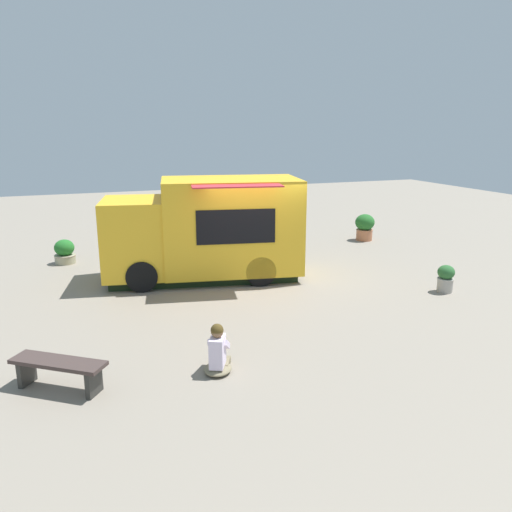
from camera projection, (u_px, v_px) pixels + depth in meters
The scene contains 7 objects.
ground_plane at pixel (252, 282), 12.89m from camera, with size 40.00×40.00×0.00m, color gray.
food_truck at pixel (207, 231), 12.93m from camera, with size 5.19×3.34×2.56m.
person_customer at pixel (218, 353), 8.09m from camera, with size 0.63×0.80×0.83m.
planter_flowering_near at pixel (365, 226), 17.48m from camera, with size 0.66×0.66×0.91m.
planter_flowering_far at pixel (446, 278), 12.01m from camera, with size 0.40×0.40×0.66m.
planter_flowering_side at pixel (65, 252), 14.55m from camera, with size 0.60×0.60×0.70m.
plaza_bench at pixel (59, 368), 7.53m from camera, with size 1.41×1.19×0.47m.
Camera 1 is at (4.23, 11.58, 3.83)m, focal length 35.54 mm.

